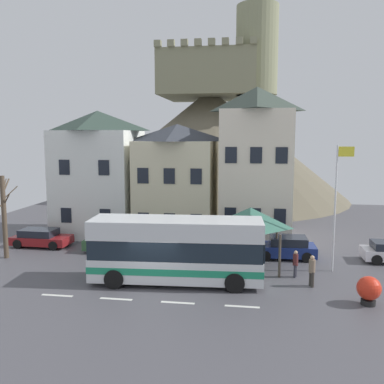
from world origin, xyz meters
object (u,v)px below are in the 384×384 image
(townhouse_00, at_px, (99,173))
(townhouse_01, at_px, (177,181))
(parked_car_02, at_px, (41,238))
(parked_car_03, at_px, (286,247))
(hilltop_castle, at_px, (210,140))
(pedestrian_01, at_px, (312,270))
(bare_tree_00, at_px, (4,215))
(townhouse_02, at_px, (256,164))
(pedestrian_02, at_px, (250,257))
(bus_shelter, at_px, (250,218))
(pedestrian_00, at_px, (295,262))
(public_bench, at_px, (249,248))
(parked_car_00, at_px, (116,242))
(transit_bus, at_px, (177,251))
(harbour_buoy, at_px, (369,289))
(flagpole, at_px, (337,200))

(townhouse_00, height_order, townhouse_01, townhouse_00)
(parked_car_02, relative_size, parked_car_03, 1.06)
(hilltop_castle, distance_m, pedestrian_01, 33.19)
(hilltop_castle, height_order, bare_tree_00, hilltop_castle)
(bare_tree_00, bearing_deg, townhouse_02, 27.05)
(pedestrian_02, bearing_deg, parked_car_03, 56.14)
(townhouse_02, distance_m, parked_car_02, 16.60)
(parked_car_03, bearing_deg, bus_shelter, 42.98)
(townhouse_01, height_order, pedestrian_00, townhouse_01)
(townhouse_00, distance_m, pedestrian_02, 15.12)
(pedestrian_00, bearing_deg, pedestrian_02, 169.95)
(pedestrian_01, distance_m, public_bench, 6.29)
(townhouse_02, distance_m, hilltop_castle, 21.75)
(parked_car_00, xyz_separation_m, parked_car_03, (11.19, 0.27, -0.02))
(bus_shelter, relative_size, parked_car_02, 0.88)
(hilltop_castle, height_order, transit_bus, hilltop_castle)
(pedestrian_00, relative_size, public_bench, 0.98)
(hilltop_castle, relative_size, parked_car_00, 7.79)
(townhouse_02, height_order, parked_car_02, townhouse_02)
(townhouse_02, height_order, bare_tree_00, townhouse_02)
(townhouse_02, bearing_deg, townhouse_01, -177.09)
(parked_car_03, distance_m, pedestrian_00, 3.78)
(parked_car_00, bearing_deg, parked_car_02, 177.23)
(pedestrian_02, relative_size, harbour_buoy, 1.21)
(flagpole, relative_size, harbour_buoy, 5.37)
(parked_car_03, xyz_separation_m, harbour_buoy, (3.24, -7.18, 0.07))
(parked_car_02, distance_m, flagpole, 20.04)
(townhouse_00, bearing_deg, pedestrian_01, -33.28)
(hilltop_castle, xyz_separation_m, pedestrian_01, (8.67, -31.39, -6.41))
(parked_car_03, bearing_deg, transit_bus, 40.84)
(bus_shelter, xyz_separation_m, parked_car_00, (-8.93, 1.96, -2.28))
(townhouse_02, bearing_deg, transit_bus, -110.50)
(pedestrian_01, bearing_deg, transit_bus, -176.51)
(townhouse_00, distance_m, townhouse_02, 12.33)
(parked_car_02, height_order, public_bench, parked_car_02)
(bus_shelter, distance_m, parked_car_03, 3.92)
(bus_shelter, bearing_deg, flagpole, -1.08)
(harbour_buoy, relative_size, bare_tree_00, 0.25)
(parked_car_00, height_order, flagpole, flagpole)
(pedestrian_01, relative_size, pedestrian_02, 1.02)
(bare_tree_00, bearing_deg, townhouse_00, 65.61)
(hilltop_castle, height_order, public_bench, hilltop_castle)
(bus_shelter, distance_m, pedestrian_01, 4.81)
(townhouse_00, height_order, parked_car_03, townhouse_00)
(townhouse_02, bearing_deg, pedestrian_02, -91.55)
(bus_shelter, bearing_deg, parked_car_02, 170.05)
(transit_bus, distance_m, bus_shelter, 5.19)
(pedestrian_01, bearing_deg, harbour_buoy, -42.17)
(townhouse_01, height_order, hilltop_castle, hilltop_castle)
(bus_shelter, bearing_deg, hilltop_castle, 100.81)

